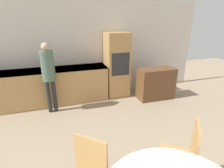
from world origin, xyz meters
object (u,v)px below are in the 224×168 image
at_px(oven_unit, 117,65).
at_px(chair_far_right, 185,153).
at_px(sideboard, 156,84).
at_px(person_standing, 48,70).

height_order(oven_unit, chair_far_right, oven_unit).
height_order(sideboard, person_standing, person_standing).
xyz_separation_m(oven_unit, chair_far_right, (-0.24, -3.11, -0.34)).
xyz_separation_m(chair_far_right, person_standing, (-1.54, 2.63, 0.47)).
xyz_separation_m(sideboard, person_standing, (-2.72, 0.08, 0.59)).
relative_size(oven_unit, sideboard, 1.78).
height_order(oven_unit, sideboard, oven_unit).
bearing_deg(person_standing, sideboard, -1.78).
relative_size(oven_unit, chair_far_right, 1.82).
distance_m(oven_unit, person_standing, 1.85).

